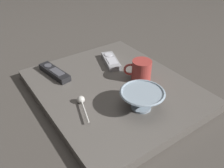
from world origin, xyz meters
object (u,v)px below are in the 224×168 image
object	(u,v)px
coffee_mug	(141,70)
tv_remote_near	(111,61)
teaspoon	(82,101)
tv_remote_far	(54,72)
cereal_bowl	(141,99)

from	to	relation	value
coffee_mug	tv_remote_near	xyz separation A→B (m)	(-0.02, 0.18, -0.03)
coffee_mug	teaspoon	xyz separation A→B (m)	(-0.28, -0.01, -0.03)
tv_remote_near	tv_remote_far	xyz separation A→B (m)	(-0.26, 0.05, 0.00)
cereal_bowl	tv_remote_near	distance (m)	0.34
tv_remote_near	teaspoon	bearing A→B (deg)	-143.82
teaspoon	tv_remote_far	bearing A→B (deg)	89.74
teaspoon	tv_remote_near	distance (m)	0.32
teaspoon	tv_remote_near	world-z (taller)	teaspoon
cereal_bowl	tv_remote_far	distance (m)	0.41
cereal_bowl	tv_remote_near	bearing A→B (deg)	73.15
cereal_bowl	teaspoon	world-z (taller)	cereal_bowl
coffee_mug	tv_remote_far	xyz separation A→B (m)	(-0.28, 0.24, -0.03)
coffee_mug	tv_remote_near	distance (m)	0.19
coffee_mug	teaspoon	distance (m)	0.28
cereal_bowl	coffee_mug	size ratio (longest dim) A/B	1.56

